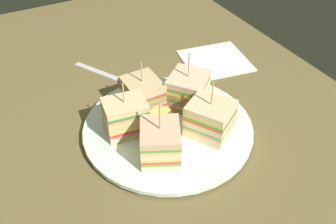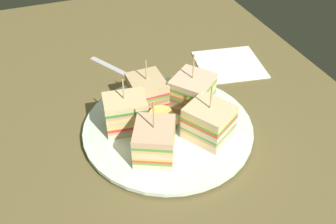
# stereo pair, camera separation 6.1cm
# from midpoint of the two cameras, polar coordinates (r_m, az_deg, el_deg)

# --- Properties ---
(ground_plane) EXTENTS (1.23, 0.74, 0.02)m
(ground_plane) POSITION_cam_midpoint_polar(r_m,az_deg,el_deg) (0.64, -2.71, -3.69)
(ground_plane) COLOR brown
(plate) EXTENTS (0.29, 0.29, 0.01)m
(plate) POSITION_cam_midpoint_polar(r_m,az_deg,el_deg) (0.63, -2.76, -2.57)
(plate) COLOR white
(plate) RESTS_ON ground_plane
(sandwich_wedge_0) EXTENTS (0.09, 0.09, 0.11)m
(sandwich_wedge_0) POSITION_cam_midpoint_polar(r_m,az_deg,el_deg) (0.66, 0.38, 3.23)
(sandwich_wedge_0) COLOR #DAB67A
(sandwich_wedge_0) RESTS_ON plate
(sandwich_wedge_1) EXTENTS (0.07, 0.06, 0.09)m
(sandwich_wedge_1) POSITION_cam_midpoint_polar(r_m,az_deg,el_deg) (0.66, -6.53, 2.67)
(sandwich_wedge_1) COLOR beige
(sandwich_wedge_1) RESTS_ON plate
(sandwich_wedge_2) EXTENTS (0.06, 0.07, 0.10)m
(sandwich_wedge_2) POSITION_cam_midpoint_polar(r_m,az_deg,el_deg) (0.61, -9.34, -0.83)
(sandwich_wedge_2) COLOR beige
(sandwich_wedge_2) RESTS_ON plate
(sandwich_wedge_3) EXTENTS (0.09, 0.08, 0.10)m
(sandwich_wedge_3) POSITION_cam_midpoint_polar(r_m,az_deg,el_deg) (0.56, -4.31, -4.78)
(sandwich_wedge_3) COLOR beige
(sandwich_wedge_3) RESTS_ON plate
(sandwich_wedge_4) EXTENTS (0.09, 0.09, 0.10)m
(sandwich_wedge_4) POSITION_cam_midpoint_polar(r_m,az_deg,el_deg) (0.60, 3.55, -1.12)
(sandwich_wedge_4) COLOR beige
(sandwich_wedge_4) RESTS_ON plate
(chip_pile) EXTENTS (0.06, 0.06, 0.03)m
(chip_pile) POSITION_cam_midpoint_polar(r_m,az_deg,el_deg) (0.62, -3.55, -1.52)
(chip_pile) COLOR tan
(chip_pile) RESTS_ON plate
(spoon) EXTENTS (0.14, 0.09, 0.01)m
(spoon) POSITION_cam_midpoint_polar(r_m,az_deg,el_deg) (0.77, -10.03, 5.13)
(spoon) COLOR silver
(spoon) RESTS_ON ground_plane
(napkin) EXTENTS (0.15, 0.16, 0.01)m
(napkin) POSITION_cam_midpoint_polar(r_m,az_deg,el_deg) (0.82, 5.15, 7.88)
(napkin) COLOR white
(napkin) RESTS_ON ground_plane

